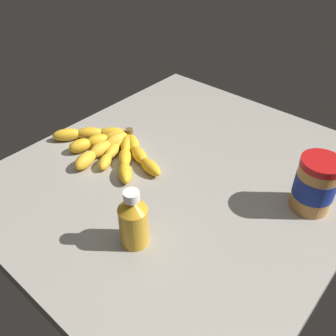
{
  "coord_description": "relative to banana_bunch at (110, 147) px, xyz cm",
  "views": [
    {
      "loc": [
        54.8,
        42.01,
        56.43
      ],
      "look_at": [
        4.85,
        -1.04,
        3.97
      ],
      "focal_mm": 38.81,
      "sensor_mm": 36.0,
      "label": 1
    }
  ],
  "objects": [
    {
      "name": "honey_bottle",
      "position": [
        17.12,
        26.25,
        4.23
      ],
      "size": [
        5.75,
        5.75,
        13.06
      ],
      "color": "gold",
      "rests_on": "ground_plane"
    },
    {
      "name": "ground_plane",
      "position": [
        -5.88,
        20.31,
        -3.64
      ],
      "size": [
        87.11,
        77.9,
        3.97
      ],
      "primitive_type": "cube",
      "color": "gray"
    },
    {
      "name": "peanut_butter_jar",
      "position": [
        -14.83,
        48.25,
        4.6
      ],
      "size": [
        8.66,
        8.66,
        12.61
      ],
      "color": "#BF8442",
      "rests_on": "ground_plane"
    },
    {
      "name": "banana_bunch",
      "position": [
        0.0,
        0.0,
        0.0
      ],
      "size": [
        20.52,
        34.61,
        3.6
      ],
      "color": "gold",
      "rests_on": "ground_plane"
    }
  ]
}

